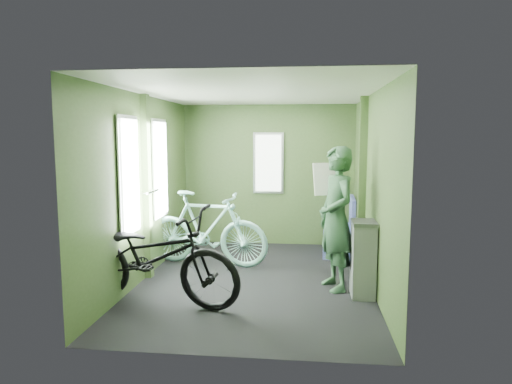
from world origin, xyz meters
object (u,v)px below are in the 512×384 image
bicycle_mint (207,266)px  passenger (336,218)px  waste_box (363,259)px  bicycle_black (154,304)px  bench_seat (340,237)px

bicycle_mint → passenger: bearing=-104.0°
bicycle_mint → waste_box: size_ratio=2.05×
passenger → bicycle_black: bearing=-90.3°
bicycle_black → bench_seat: bench_seat is taller
bicycle_black → waste_box: waste_box is taller
bicycle_mint → passenger: 2.05m
waste_box → bench_seat: bench_seat is taller
passenger → waste_box: passenger is taller
passenger → waste_box: bearing=31.0°
passenger → waste_box: size_ratio=1.95×
passenger → bicycle_mint: bearing=-134.7°
bicycle_black → waste_box: size_ratio=2.32×
bicycle_black → bicycle_mint: bicycle_black is taller
bicycle_black → passenger: size_ratio=1.19×
waste_box → bench_seat: 1.89m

